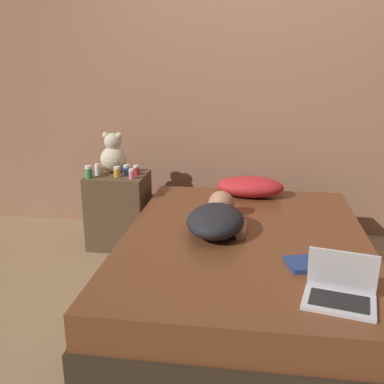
{
  "coord_description": "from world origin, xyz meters",
  "views": [
    {
      "loc": [
        0.04,
        -2.49,
        1.47
      ],
      "look_at": [
        -0.35,
        0.25,
        0.62
      ],
      "focal_mm": 42.0,
      "sensor_mm": 36.0,
      "label": 1
    }
  ],
  "objects_px": {
    "laptop": "(340,290)",
    "bottle_white": "(97,170)",
    "teddy_bear": "(113,155)",
    "bottle_pink": "(132,174)",
    "bottle_red": "(136,170)",
    "person_lying": "(217,218)",
    "bottle_amber": "(117,172)",
    "book": "(306,264)",
    "pillow": "(250,187)",
    "bottle_green": "(89,172)",
    "bottle_blue": "(127,170)"
  },
  "relations": [
    {
      "from": "laptop",
      "to": "bottle_white",
      "type": "xyz_separation_m",
      "value": [
        -1.59,
        1.4,
        0.13
      ]
    },
    {
      "from": "teddy_bear",
      "to": "bottle_pink",
      "type": "xyz_separation_m",
      "value": [
        0.19,
        -0.18,
        -0.1
      ]
    },
    {
      "from": "laptop",
      "to": "bottle_red",
      "type": "xyz_separation_m",
      "value": [
        -1.29,
        1.45,
        0.13
      ]
    },
    {
      "from": "person_lying",
      "to": "bottle_amber",
      "type": "height_order",
      "value": "bottle_amber"
    },
    {
      "from": "bottle_pink",
      "to": "bottle_red",
      "type": "height_order",
      "value": "bottle_red"
    },
    {
      "from": "teddy_bear",
      "to": "bottle_pink",
      "type": "height_order",
      "value": "teddy_bear"
    },
    {
      "from": "book",
      "to": "pillow",
      "type": "bearing_deg",
      "value": 104.95
    },
    {
      "from": "bottle_pink",
      "to": "bottle_green",
      "type": "height_order",
      "value": "bottle_green"
    },
    {
      "from": "pillow",
      "to": "bottle_white",
      "type": "distance_m",
      "value": 1.18
    },
    {
      "from": "person_lying",
      "to": "bottle_green",
      "type": "relative_size",
      "value": 6.74
    },
    {
      "from": "bottle_red",
      "to": "teddy_bear",
      "type": "bearing_deg",
      "value": 160.82
    },
    {
      "from": "pillow",
      "to": "bottle_amber",
      "type": "distance_m",
      "value": 1.02
    },
    {
      "from": "pillow",
      "to": "laptop",
      "type": "height_order",
      "value": "laptop"
    },
    {
      "from": "bottle_white",
      "to": "bottle_red",
      "type": "xyz_separation_m",
      "value": [
        0.3,
        0.04,
        -0.01
      ]
    },
    {
      "from": "bottle_white",
      "to": "teddy_bear",
      "type": "bearing_deg",
      "value": 49.19
    },
    {
      "from": "pillow",
      "to": "bottle_blue",
      "type": "relative_size",
      "value": 6.55
    },
    {
      "from": "person_lying",
      "to": "book",
      "type": "xyz_separation_m",
      "value": [
        0.49,
        -0.42,
        -0.07
      ]
    },
    {
      "from": "bottle_green",
      "to": "book",
      "type": "bearing_deg",
      "value": -33.02
    },
    {
      "from": "book",
      "to": "bottle_red",
      "type": "bearing_deg",
      "value": 136.39
    },
    {
      "from": "bottle_white",
      "to": "book",
      "type": "relative_size",
      "value": 0.39
    },
    {
      "from": "bottle_amber",
      "to": "person_lying",
      "type": "bearing_deg",
      "value": -37.64
    },
    {
      "from": "pillow",
      "to": "teddy_bear",
      "type": "distance_m",
      "value": 1.09
    },
    {
      "from": "pillow",
      "to": "bottle_green",
      "type": "height_order",
      "value": "bottle_green"
    },
    {
      "from": "bottle_pink",
      "to": "bottle_green",
      "type": "bearing_deg",
      "value": -174.62
    },
    {
      "from": "person_lying",
      "to": "book",
      "type": "distance_m",
      "value": 0.65
    },
    {
      "from": "pillow",
      "to": "bottle_green",
      "type": "distance_m",
      "value": 1.22
    },
    {
      "from": "bottle_white",
      "to": "bottle_red",
      "type": "distance_m",
      "value": 0.3
    },
    {
      "from": "laptop",
      "to": "bottle_pink",
      "type": "bearing_deg",
      "value": 146.66
    },
    {
      "from": "laptop",
      "to": "bottle_amber",
      "type": "bearing_deg",
      "value": 148.47
    },
    {
      "from": "bottle_white",
      "to": "bottle_amber",
      "type": "bearing_deg",
      "value": -11.26
    },
    {
      "from": "bottle_amber",
      "to": "bottle_blue",
      "type": "xyz_separation_m",
      "value": [
        0.05,
        0.08,
        -0.0
      ]
    },
    {
      "from": "bottle_white",
      "to": "bottle_blue",
      "type": "xyz_separation_m",
      "value": [
        0.22,
        0.04,
        -0.01
      ]
    },
    {
      "from": "person_lying",
      "to": "bottle_white",
      "type": "distance_m",
      "value": 1.19
    },
    {
      "from": "bottle_red",
      "to": "bottle_green",
      "type": "height_order",
      "value": "bottle_green"
    },
    {
      "from": "laptop",
      "to": "bottle_blue",
      "type": "distance_m",
      "value": 2.0
    },
    {
      "from": "pillow",
      "to": "bottle_pink",
      "type": "xyz_separation_m",
      "value": [
        -0.88,
        -0.13,
        0.1
      ]
    },
    {
      "from": "bottle_blue",
      "to": "book",
      "type": "bearing_deg",
      "value": -41.83
    },
    {
      "from": "bottle_amber",
      "to": "book",
      "type": "height_order",
      "value": "bottle_amber"
    },
    {
      "from": "pillow",
      "to": "book",
      "type": "height_order",
      "value": "pillow"
    },
    {
      "from": "laptop",
      "to": "pillow",
      "type": "bearing_deg",
      "value": 118.3
    },
    {
      "from": "bottle_white",
      "to": "bottle_green",
      "type": "xyz_separation_m",
      "value": [
        -0.03,
        -0.1,
        0.0
      ]
    },
    {
      "from": "person_lying",
      "to": "bottle_white",
      "type": "relative_size",
      "value": 7.35
    },
    {
      "from": "bottle_amber",
      "to": "bottle_pink",
      "type": "height_order",
      "value": "bottle_amber"
    },
    {
      "from": "bottle_pink",
      "to": "teddy_bear",
      "type": "bearing_deg",
      "value": 136.48
    },
    {
      "from": "teddy_bear",
      "to": "book",
      "type": "xyz_separation_m",
      "value": [
        1.38,
        -1.2,
        -0.26
      ]
    },
    {
      "from": "bottle_amber",
      "to": "bottle_green",
      "type": "relative_size",
      "value": 0.84
    },
    {
      "from": "bottle_blue",
      "to": "bottle_green",
      "type": "bearing_deg",
      "value": -149.91
    },
    {
      "from": "bottle_amber",
      "to": "bottle_white",
      "type": "xyz_separation_m",
      "value": [
        -0.17,
        0.03,
        0.0
      ]
    },
    {
      "from": "laptop",
      "to": "bottle_pink",
      "type": "height_order",
      "value": "laptop"
    },
    {
      "from": "bottle_green",
      "to": "laptop",
      "type": "bearing_deg",
      "value": -38.8
    }
  ]
}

